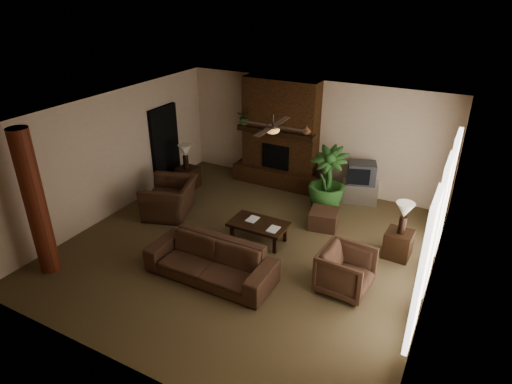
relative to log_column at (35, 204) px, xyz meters
The scene contains 23 objects.
room_shell 3.80m from the log_column, 39.13° to the left, with size 7.00×7.00×7.00m.
fireplace 6.02m from the log_column, 69.07° to the left, with size 2.40×0.70×2.80m.
windows 6.91m from the log_column, 22.11° to the left, with size 0.08×3.65×2.35m.
log_column is the anchor object (origin of this frame).
doorway 4.24m from the log_column, 96.65° to the left, with size 0.10×1.00×2.10m, color black.
ceiling_fan 4.45m from the log_column, 38.87° to the left, with size 1.35×1.35×0.37m.
sofa 3.23m from the log_column, 23.49° to the left, with size 2.40×0.70×0.94m, color #432B1D.
armchair_left 3.05m from the log_column, 77.08° to the left, with size 1.24×0.80×1.08m, color #432B1D.
armchair_right 5.60m from the log_column, 21.48° to the left, with size 0.86×0.81×0.89m, color #432B1D.
coffee_table 4.22m from the log_column, 42.04° to the left, with size 1.20×0.70×0.43m.
ottoman 5.77m from the log_column, 44.18° to the left, with size 0.60×0.60×0.40m, color #432B1D.
tv_stand 7.17m from the log_column, 51.62° to the left, with size 0.85×0.50×0.50m, color silver.
tv 7.10m from the log_column, 51.58° to the left, with size 0.77×0.70×0.52m.
floor_vase 6.59m from the log_column, 58.33° to the left, with size 0.34×0.34×0.77m.
floor_plant 6.14m from the log_column, 51.01° to the left, with size 0.88×1.58×0.88m, color #2C5923.
side_table_left 4.38m from the log_column, 87.87° to the left, with size 0.50×0.50×0.55m, color black.
lamp_left 4.21m from the log_column, 87.86° to the left, with size 0.37×0.37×0.65m.
side_table_right 6.84m from the log_column, 31.59° to the left, with size 0.50×0.50×0.55m, color black.
lamp_right 6.76m from the log_column, 31.44° to the left, with size 0.46×0.46×0.65m.
mantel_plant 5.55m from the log_column, 77.01° to the left, with size 0.38×0.42×0.33m, color #2C5923.
mantel_vase 6.18m from the log_column, 61.21° to the left, with size 0.22×0.23×0.22m, color brown.
book_a 4.02m from the log_column, 45.36° to the left, with size 0.22×0.03×0.29m, color #999999.
book_b 4.32m from the log_column, 38.38° to the left, with size 0.21×0.02×0.29m, color #999999.
Camera 1 is at (3.72, -6.62, 4.98)m, focal length 30.59 mm.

